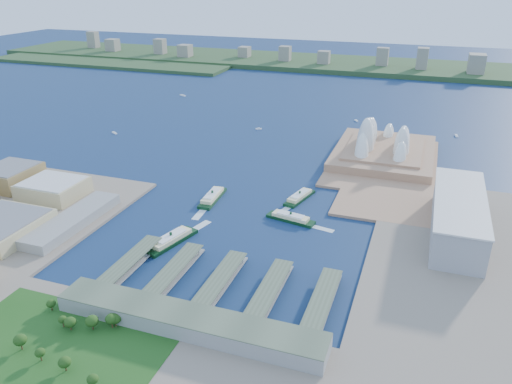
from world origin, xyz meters
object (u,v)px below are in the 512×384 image
at_px(toaster_building, 458,216).
at_px(ferry_c, 171,238).
at_px(ferry_b, 300,195).
at_px(ferry_a, 212,195).
at_px(ferry_d, 291,216).
at_px(opera_house, 386,136).

xyz_separation_m(toaster_building, ferry_c, (-252.54, -106.03, -14.87)).
bearing_deg(ferry_b, toaster_building, 3.42).
relative_size(ferry_a, ferry_b, 1.09).
distance_m(toaster_building, ferry_a, 256.58).
relative_size(toaster_building, ferry_d, 3.02).
relative_size(toaster_building, ferry_c, 2.60).
distance_m(ferry_a, ferry_c, 103.36).
xyz_separation_m(opera_house, toaster_building, (90.00, -200.00, -11.50)).
bearing_deg(ferry_d, ferry_b, 16.03).
bearing_deg(ferry_b, ferry_c, -109.11).
relative_size(ferry_b, ferry_d, 1.01).
bearing_deg(ferry_d, ferry_c, 142.40).
distance_m(toaster_building, ferry_b, 167.32).
bearing_deg(ferry_a, ferry_c, -91.37).
bearing_deg(ferry_c, opera_house, -102.74).
bearing_deg(ferry_a, ferry_b, 16.38).
distance_m(ferry_c, ferry_d, 124.66).
height_order(toaster_building, ferry_d, toaster_building).
bearing_deg(ferry_d, ferry_a, 88.87).
xyz_separation_m(ferry_b, ferry_d, (4.76, -53.98, -0.06)).
bearing_deg(ferry_b, opera_house, 80.42).
distance_m(ferry_b, ferry_d, 54.19).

